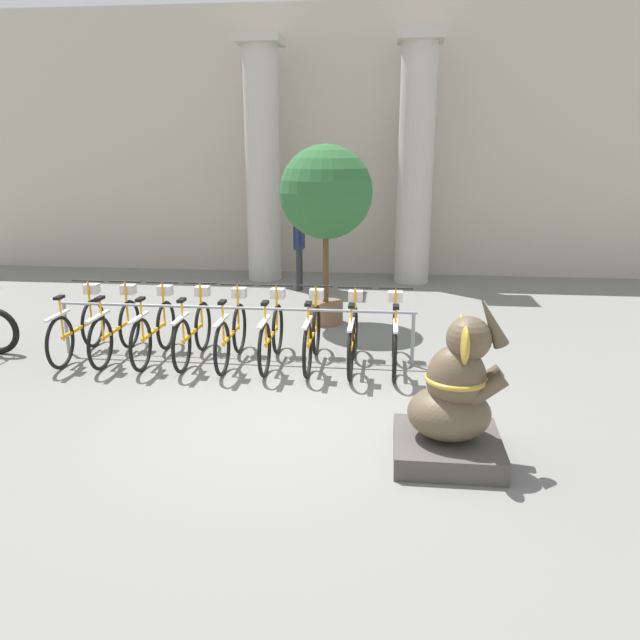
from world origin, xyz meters
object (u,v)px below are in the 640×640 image
object	(u,v)px
bicycle_6	(312,335)
bicycle_8	(395,338)
bicycle_2	(155,330)
bicycle_3	(193,331)
elephant_statue	(453,405)
bicycle_7	(353,337)
person_pedestrian	(299,238)
bicycle_4	(232,333)
bicycle_0	(78,328)
bicycle_1	(116,329)
bicycle_5	(272,334)
potted_tree	(326,197)

from	to	relation	value
bicycle_6	bicycle_8	distance (m)	1.12
bicycle_2	bicycle_3	world-z (taller)	same
bicycle_2	elephant_statue	xyz separation A→B (m)	(3.90, -2.55, 0.13)
bicycle_7	person_pedestrian	world-z (taller)	person_pedestrian
bicycle_7	bicycle_4	bearing A→B (deg)	-179.99
bicycle_0	bicycle_7	size ratio (longest dim) A/B	1.00
bicycle_8	bicycle_0	bearing A→B (deg)	179.90
bicycle_0	bicycle_2	size ratio (longest dim) A/B	1.00
bicycle_7	elephant_statue	world-z (taller)	elephant_statue
bicycle_1	bicycle_3	distance (m)	1.12
bicycle_0	bicycle_5	bearing A→B (deg)	-0.02
bicycle_6	potted_tree	world-z (taller)	potted_tree
bicycle_6	bicycle_8	size ratio (longest dim) A/B	1.00
bicycle_2	potted_tree	xyz separation A→B (m)	(2.21, 2.15, 1.71)
bicycle_1	bicycle_4	world-z (taller)	same
bicycle_6	person_pedestrian	world-z (taller)	person_pedestrian
potted_tree	bicycle_2	bearing A→B (deg)	-135.72
bicycle_3	potted_tree	distance (m)	3.20
bicycle_4	bicycle_7	xyz separation A→B (m)	(1.68, 0.00, 0.00)
bicycle_3	elephant_statue	size ratio (longest dim) A/B	1.03
bicycle_1	potted_tree	xyz separation A→B (m)	(2.77, 2.16, 1.71)
bicycle_4	potted_tree	xyz separation A→B (m)	(1.08, 2.19, 1.71)
bicycle_6	person_pedestrian	xyz separation A→B (m)	(-0.85, 4.66, 0.67)
bicycle_5	bicycle_2	bearing A→B (deg)	179.24
bicycle_7	bicycle_8	size ratio (longest dim) A/B	1.00
bicycle_1	bicycle_5	size ratio (longest dim) A/B	1.00
bicycle_7	bicycle_5	bearing A→B (deg)	179.12
bicycle_8	elephant_statue	world-z (taller)	elephant_statue
bicycle_2	bicycle_7	world-z (taller)	same
bicycle_3	bicycle_4	world-z (taller)	same
bicycle_0	bicycle_1	size ratio (longest dim) A/B	1.00
bicycle_3	bicycle_6	distance (m)	1.68
bicycle_1	bicycle_6	world-z (taller)	same
person_pedestrian	potted_tree	distance (m)	2.83
elephant_statue	person_pedestrian	distance (m)	7.65
bicycle_2	bicycle_4	world-z (taller)	same
elephant_statue	bicycle_5	bearing A→B (deg)	131.27
bicycle_4	bicycle_8	world-z (taller)	same
bicycle_7	bicycle_0	bearing A→B (deg)	179.73
bicycle_2	potted_tree	distance (m)	3.52
bicycle_5	bicycle_6	bearing A→B (deg)	2.30
person_pedestrian	bicycle_4	bearing A→B (deg)	-93.31
bicycle_1	elephant_statue	xyz separation A→B (m)	(4.46, -2.55, 0.13)
bicycle_3	bicycle_6	world-z (taller)	same
bicycle_5	person_pedestrian	bearing A→B (deg)	93.53
bicycle_0	elephant_statue	size ratio (longest dim) A/B	1.03
bicycle_3	elephant_statue	bearing A→B (deg)	-37.44
bicycle_7	potted_tree	xyz separation A→B (m)	(-0.60, 2.19, 1.71)
bicycle_7	potted_tree	size ratio (longest dim) A/B	0.57
person_pedestrian	bicycle_3	bearing A→B (deg)	-100.15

